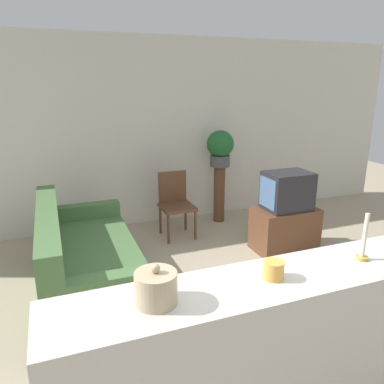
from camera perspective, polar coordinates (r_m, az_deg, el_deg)
The scene contains 12 objects.
ground_plane at distance 3.02m, azimuth 7.49°, elevation -27.05°, with size 14.00×14.00×0.00m, color tan.
wall_back at distance 5.49m, azimuth -9.33°, elevation 8.68°, with size 9.00×0.06×2.70m.
couch at distance 4.03m, azimuth -15.90°, elevation -10.29°, with size 0.94×2.04×0.89m.
tv_stand at distance 4.92m, azimuth 13.91°, elevation -5.49°, with size 0.79×0.47×0.55m.
television at distance 4.76m, azimuth 14.27°, elevation 0.18°, with size 0.57×0.41×0.47m.
wooden_chair at distance 5.16m, azimuth -2.55°, elevation -1.40°, with size 0.44×0.44×0.89m.
plant_stand at distance 5.71m, azimuth 4.17°, elevation -0.28°, with size 0.17×0.17×0.87m.
potted_plant at distance 5.55m, azimuth 4.32°, elevation 6.85°, with size 0.40×0.40×0.53m.
foreground_counter at distance 2.39m, azimuth 13.24°, elevation -23.71°, with size 2.52×0.44×1.09m.
decorative_bowl at distance 1.77m, azimuth -5.51°, elevation -14.30°, with size 0.20×0.20×0.20m.
candle_jar at distance 2.02m, azimuth 12.29°, elevation -11.50°, with size 0.11×0.11×0.10m.
candlestick at distance 2.36m, azimuth 24.68°, elevation -7.25°, with size 0.07×0.07×0.28m.
Camera 1 is at (-1.10, -1.90, 2.07)m, focal length 35.00 mm.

